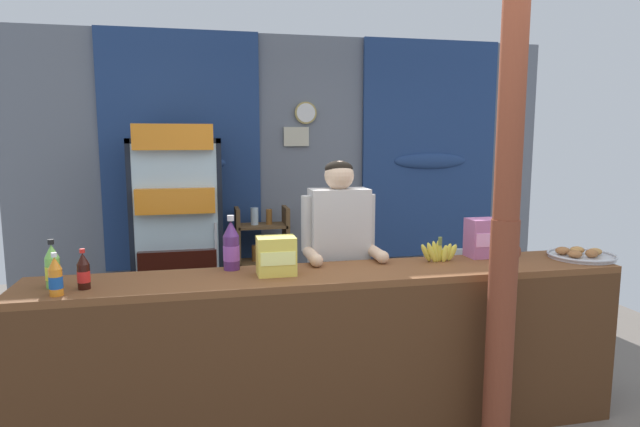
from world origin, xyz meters
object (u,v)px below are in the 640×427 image
soda_bottle_cola (83,272)px  banana_bunch (439,252)px  timber_post (505,230)px  shopkeeper (339,252)px  snack_box_instant_noodle (276,256)px  bottle_shelf_rack (262,265)px  soda_bottle_lime_soda (53,267)px  soda_bottle_orange_soda (56,277)px  snack_box_wafer (484,238)px  plastic_lawn_chair (444,289)px  pastry_tray (581,255)px  soda_bottle_grape_soda (231,247)px  drink_fridge (178,224)px  stall_counter (339,342)px

soda_bottle_cola → banana_bunch: bearing=4.9°
timber_post → shopkeeper: bearing=131.1°
timber_post → snack_box_instant_noodle: timber_post is taller
bottle_shelf_rack → soda_bottle_lime_soda: bearing=-124.0°
soda_bottle_orange_soda → snack_box_wafer: (2.47, 0.33, 0.03)m
soda_bottle_cola → soda_bottle_lime_soda: soda_bottle_lime_soda is taller
soda_bottle_lime_soda → snack_box_wafer: (2.52, 0.18, 0.02)m
snack_box_instant_noodle → banana_bunch: bearing=5.6°
plastic_lawn_chair → pastry_tray: (0.41, -1.09, 0.51)m
bottle_shelf_rack → snack_box_wafer: size_ratio=4.51×
soda_bottle_orange_soda → banana_bunch: size_ratio=0.81×
timber_post → bottle_shelf_rack: bearing=114.4°
soda_bottle_cola → snack_box_instant_noodle: 1.00m
timber_post → snack_box_instant_noodle: bearing=160.8°
soda_bottle_lime_soda → soda_bottle_grape_soda: bearing=11.6°
shopkeeper → soda_bottle_lime_soda: size_ratio=6.34×
bottle_shelf_rack → banana_bunch: bearing=-63.1°
soda_bottle_lime_soda → banana_bunch: soda_bottle_lime_soda is taller
timber_post → soda_bottle_cola: 2.19m
plastic_lawn_chair → banana_bunch: 1.24m
pastry_tray → soda_bottle_lime_soda: bearing=-179.9°
soda_bottle_cola → drink_fridge: bearing=77.4°
stall_counter → plastic_lawn_chair: bearing=44.6°
shopkeeper → soda_bottle_grape_soda: size_ratio=4.99×
bottle_shelf_rack → shopkeeper: (0.34, -1.48, 0.42)m
banana_bunch → soda_bottle_orange_soda: bearing=-172.8°
stall_counter → banana_bunch: (0.69, 0.22, 0.44)m
plastic_lawn_chair → shopkeeper: (-1.09, -0.69, 0.51)m
shopkeeper → plastic_lawn_chair: bearing=32.3°
bottle_shelf_rack → shopkeeper: 1.58m
timber_post → soda_bottle_grape_soda: bearing=157.6°
timber_post → bottle_shelf_rack: (-1.04, 2.29, -0.67)m
shopkeeper → bottle_shelf_rack: bearing=102.8°
plastic_lawn_chair → banana_bunch: size_ratio=3.25×
timber_post → pastry_tray: bearing=26.6°
pastry_tray → banana_bunch: banana_bunch is taller
snack_box_wafer → shopkeeper: bearing=165.7°
shopkeeper → snack_box_instant_noodle: size_ratio=7.41×
banana_bunch → timber_post: bearing=-75.1°
snack_box_instant_noodle → snack_box_wafer: size_ratio=0.87×
snack_box_wafer → banana_bunch: 0.35m
stall_counter → soda_bottle_grape_soda: soda_bottle_grape_soda is taller
banana_bunch → snack_box_instant_noodle: bearing=-174.4°
timber_post → soda_bottle_cola: bearing=171.2°
soda_bottle_grape_soda → pastry_tray: soda_bottle_grape_soda is taller
stall_counter → soda_bottle_orange_soda: 1.51m
stall_counter → pastry_tray: bearing=3.8°
snack_box_wafer → plastic_lawn_chair: bearing=78.9°
plastic_lawn_chair → shopkeeper: 1.38m
snack_box_wafer → banana_bunch: size_ratio=0.94×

